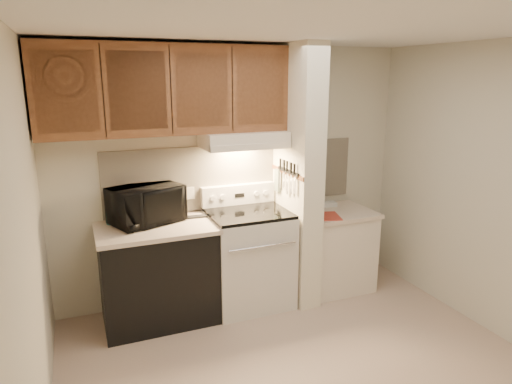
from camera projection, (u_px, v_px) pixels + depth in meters
floor at (303, 368)px, 3.54m from camera, size 3.60×3.60×0.00m
ceiling at (313, 28)px, 2.92m from camera, size 3.60×3.60×0.00m
wall_back at (236, 174)px, 4.58m from camera, size 3.60×2.50×0.02m
wall_left at (26, 250)px, 2.57m from camera, size 0.02×3.00×2.50m
wall_right at (494, 191)px, 3.89m from camera, size 0.02×3.00×2.50m
backsplash at (236, 175)px, 4.57m from camera, size 2.60×0.02×0.63m
range_body at (249, 259)px, 4.46m from camera, size 0.76×0.65×0.92m
oven_window at (261, 268)px, 4.17m from camera, size 0.50×0.01×0.30m
oven_handle at (263, 247)px, 4.08m from camera, size 0.65×0.02×0.02m
cooktop at (248, 213)px, 4.35m from camera, size 0.74×0.64×0.03m
range_backguard at (238, 194)px, 4.57m from camera, size 0.76×0.08×0.20m
range_display at (240, 195)px, 4.54m from camera, size 0.10×0.01×0.04m
range_knob_left_outer at (213, 198)px, 4.43m from camera, size 0.05×0.02×0.05m
range_knob_left_inner at (222, 197)px, 4.47m from camera, size 0.05×0.02×0.05m
range_knob_right_inner at (256, 194)px, 4.60m from camera, size 0.05×0.02×0.05m
range_knob_right_outer at (266, 193)px, 4.64m from camera, size 0.05×0.02×0.05m
dishwasher_front at (158, 276)px, 4.16m from camera, size 1.00×0.63×0.87m
left_countertop at (156, 228)px, 4.04m from camera, size 1.04×0.67×0.04m
spoon_rest at (196, 217)px, 4.29m from camera, size 0.23×0.09×0.02m
teal_jar at (112, 218)px, 4.10m from camera, size 0.10×0.10×0.11m
outlet at (190, 193)px, 4.42m from camera, size 0.08×0.01×0.12m
microwave at (146, 205)px, 4.11m from camera, size 0.72×0.61×0.34m
partition_pillar at (297, 176)px, 4.45m from camera, size 0.22×0.70×2.50m
pillar_trim at (287, 172)px, 4.40m from camera, size 0.01×0.70×0.04m
knife_strip at (288, 171)px, 4.34m from camera, size 0.02×0.42×0.04m
knife_blade_a at (295, 185)px, 4.21m from camera, size 0.01×0.03×0.16m
knife_handle_a at (294, 169)px, 4.19m from camera, size 0.02×0.02×0.10m
knife_blade_b at (291, 185)px, 4.28m from camera, size 0.01×0.04×0.18m
knife_handle_b at (291, 168)px, 4.25m from camera, size 0.02×0.02×0.10m
knife_blade_c at (287, 184)px, 4.36m from camera, size 0.01×0.04×0.20m
knife_handle_c at (287, 166)px, 4.33m from camera, size 0.02×0.02×0.10m
knife_blade_d at (284, 180)px, 4.42m from camera, size 0.01×0.04×0.16m
knife_handle_d at (284, 165)px, 4.39m from camera, size 0.02×0.02×0.10m
knife_blade_e at (280, 179)px, 4.52m from camera, size 0.01×0.04×0.18m
knife_handle_e at (280, 164)px, 4.46m from camera, size 0.02×0.02×0.10m
oven_mitt at (278, 180)px, 4.57m from camera, size 0.03×0.09×0.22m
right_cab_base at (334, 251)px, 4.83m from camera, size 0.70×0.60×0.81m
right_countertop at (336, 212)px, 4.72m from camera, size 0.74×0.64×0.04m
red_folder at (328, 216)px, 4.52m from camera, size 0.28×0.33×0.01m
white_box at (328, 204)px, 4.88m from camera, size 0.17×0.13×0.04m
range_hood at (243, 139)px, 4.29m from camera, size 0.78×0.44×0.15m
hood_lip at (252, 147)px, 4.11m from camera, size 0.78×0.04×0.06m
upper_cabinets at (167, 90)px, 3.96m from camera, size 2.18×0.33×0.77m
cab_door_a at (66, 92)px, 3.52m from camera, size 0.46×0.01×0.63m
cab_gap_a at (103, 91)px, 3.62m from camera, size 0.01×0.01×0.73m
cab_door_b at (138, 91)px, 3.72m from camera, size 0.46×0.01×0.63m
cab_gap_b at (171, 90)px, 3.82m from camera, size 0.01×0.01×0.73m
cab_door_c at (202, 90)px, 3.92m from camera, size 0.46×0.01×0.63m
cab_gap_c at (232, 90)px, 4.02m from camera, size 0.01×0.01×0.73m
cab_door_d at (261, 89)px, 4.12m from camera, size 0.46×0.01×0.63m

